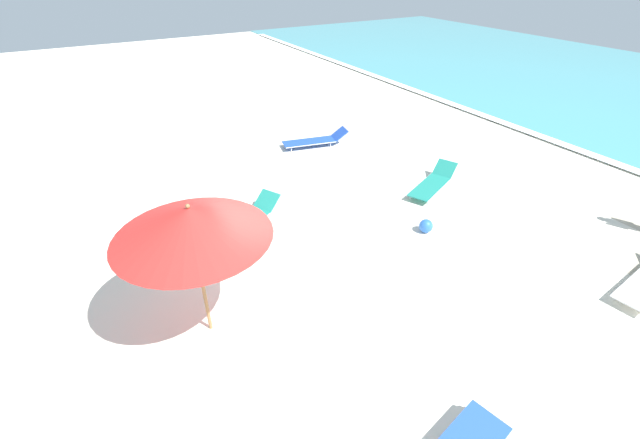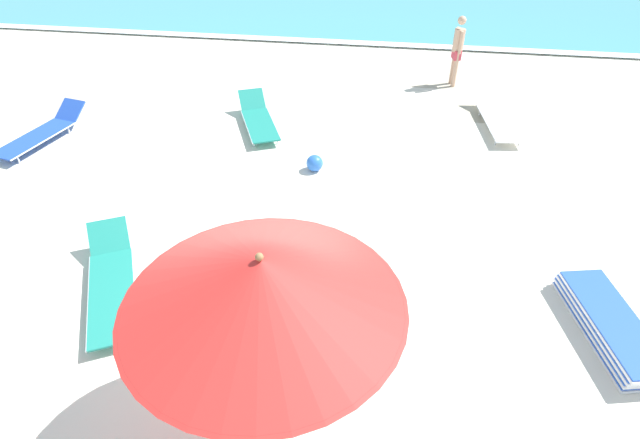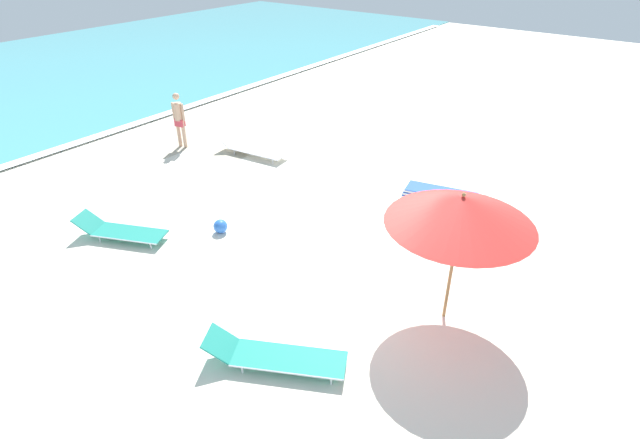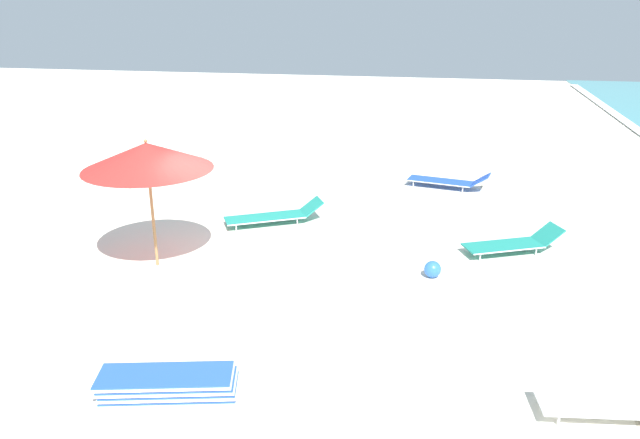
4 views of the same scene
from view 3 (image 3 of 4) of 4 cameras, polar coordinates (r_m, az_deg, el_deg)
ground_plane at (r=10.02m, az=3.63°, el=-8.59°), size 60.00×60.00×0.16m
beach_umbrella at (r=8.42m, az=15.83°, el=0.97°), size 2.48×2.48×2.57m
lounger_stack at (r=13.31m, az=13.47°, el=2.60°), size 1.01×1.98×0.32m
sun_lounger_under_umbrella at (r=15.85m, az=-7.81°, el=8.04°), size 0.88×2.39×0.51m
sun_lounger_near_water_left at (r=8.45m, az=-5.14°, el=-15.23°), size 1.60×2.33×0.50m
sun_lounger_near_water_right at (r=12.29m, az=-21.82°, el=-1.18°), size 1.40×2.15×0.51m
beachgoer_wading_adult at (r=16.65m, az=-15.82°, el=11.21°), size 0.27×0.44×1.76m
beach_ball at (r=11.88m, az=-11.32°, el=-0.77°), size 0.33×0.33×0.33m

